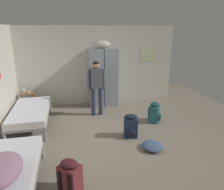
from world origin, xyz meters
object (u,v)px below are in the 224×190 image
at_px(shelf_unit, 28,100).
at_px(clothes_pile_denim, 152,146).
at_px(lotion_bottle, 29,91).
at_px(backpack_teal, 155,113).
at_px(backpack_maroon, 70,177).
at_px(bed_left_rear, 30,112).
at_px(bed_left_front, 5,174).
at_px(bedding_heap, 0,170).
at_px(water_bottle, 24,90).
at_px(backpack_navy, 131,126).
at_px(locker_bank, 103,76).
at_px(person_traveler, 96,83).

bearing_deg(shelf_unit, clothes_pile_denim, -44.79).
distance_m(lotion_bottle, backpack_teal, 3.76).
bearing_deg(backpack_maroon, clothes_pile_denim, 27.06).
bearing_deg(bed_left_rear, lotion_bottle, 99.21).
xyz_separation_m(bed_left_rear, backpack_maroon, (0.93, -2.59, -0.12)).
xyz_separation_m(bed_left_front, clothes_pile_denim, (2.64, 0.77, -0.31)).
relative_size(bedding_heap, water_bottle, 3.80).
distance_m(bedding_heap, water_bottle, 3.91).
height_order(bed_left_front, backpack_navy, backpack_navy).
bearing_deg(backpack_maroon, locker_bank, 72.73).
bearing_deg(person_traveler, water_bottle, 159.17).
xyz_separation_m(bedding_heap, backpack_teal, (3.20, 2.28, -0.37)).
height_order(backpack_maroon, clothes_pile_denim, backpack_maroon).
distance_m(bed_left_front, lotion_bottle, 3.61).
bearing_deg(water_bottle, bed_left_front, -84.84).
height_order(backpack_maroon, backpack_navy, same).
bearing_deg(bed_left_front, bed_left_rear, 90.00).
height_order(bed_left_rear, lotion_bottle, lotion_bottle).
bearing_deg(clothes_pile_denim, bed_left_rear, 146.93).
xyz_separation_m(backpack_teal, backpack_maroon, (-2.29, -2.15, 0.00)).
bearing_deg(backpack_teal, shelf_unit, 155.37).
bearing_deg(locker_bank, backpack_teal, -54.99).
height_order(shelf_unit, person_traveler, person_traveler).
bearing_deg(clothes_pile_denim, backpack_teal, 65.29).
bearing_deg(locker_bank, bed_left_front, -119.92).
xyz_separation_m(person_traveler, backpack_navy, (0.57, -1.48, -0.69)).
distance_m(bed_left_rear, bedding_heap, 2.74).
bearing_deg(lotion_bottle, clothes_pile_denim, -45.09).
relative_size(bed_left_rear, clothes_pile_denim, 4.05).
xyz_separation_m(shelf_unit, bed_left_rear, (0.25, -1.15, 0.04)).
bearing_deg(shelf_unit, backpack_teal, -24.63).
distance_m(locker_bank, backpack_maroon, 3.99).
bearing_deg(backpack_navy, shelf_unit, 139.04).
distance_m(bedding_heap, backpack_teal, 3.95).
bearing_deg(clothes_pile_denim, backpack_maroon, -152.94).
relative_size(bed_left_front, lotion_bottle, 14.97).
xyz_separation_m(locker_bank, bed_left_front, (-2.10, -3.65, -0.59)).
distance_m(lotion_bottle, backpack_navy, 3.38).
bearing_deg(bed_left_rear, bedding_heap, -89.37).
distance_m(locker_bank, lotion_bottle, 2.31).
relative_size(shelf_unit, bed_left_front, 0.30).
distance_m(bedding_heap, backpack_navy, 2.85).
xyz_separation_m(locker_bank, backpack_navy, (0.25, -2.27, -0.71)).
distance_m(lotion_bottle, backpack_maroon, 3.88).
xyz_separation_m(locker_bank, shelf_unit, (-2.35, -0.01, -0.62)).
relative_size(bedding_heap, backpack_navy, 1.44).
height_order(shelf_unit, backpack_maroon, shelf_unit).
bearing_deg(clothes_pile_denim, locker_bank, 100.59).
xyz_separation_m(bedding_heap, backpack_maroon, (0.90, 0.14, -0.37)).
bearing_deg(bed_left_front, bedding_heap, -82.84).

